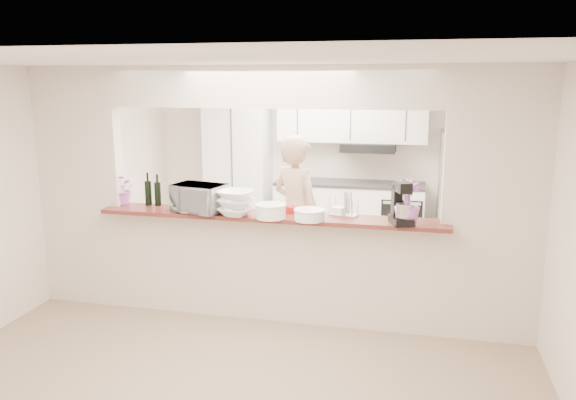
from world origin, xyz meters
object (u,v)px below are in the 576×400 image
(person, at_px, (296,215))
(refrigerator, at_px, (467,194))
(toaster_oven, at_px, (199,198))
(stand_mixer, at_px, (401,205))

(person, bearing_deg, refrigerator, -105.43)
(toaster_oven, height_order, person, person)
(person, bearing_deg, toaster_oven, 80.16)
(refrigerator, height_order, stand_mixer, refrigerator)
(refrigerator, xyz_separation_m, stand_mixer, (-0.80, -2.79, 0.42))
(toaster_oven, distance_m, person, 1.24)
(refrigerator, xyz_separation_m, person, (-1.96, -1.85, 0.04))
(toaster_oven, relative_size, stand_mixer, 1.26)
(refrigerator, relative_size, stand_mixer, 4.35)
(refrigerator, bearing_deg, toaster_oven, -135.00)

